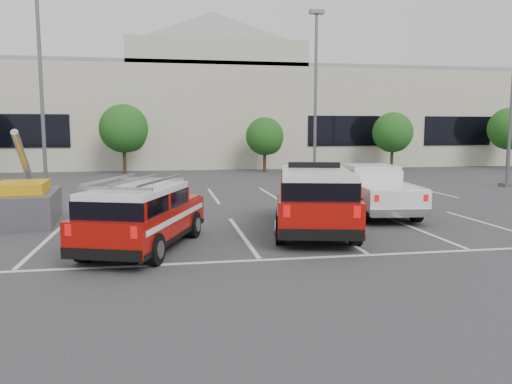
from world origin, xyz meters
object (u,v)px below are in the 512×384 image
white_pickup (373,194)px  ladder_suv (143,221)px  tree_right (393,134)px  utility_rig (19,205)px  convention_building (191,112)px  light_pole_left (41,85)px  tree_mid_right (266,138)px  fire_chief_suv (314,204)px  tree_mid_left (125,130)px  light_pole_mid (315,95)px  tree_far_right (510,130)px

white_pickup → ladder_suv: (-8.08, -4.37, 0.05)m
tree_right → utility_rig: 29.09m
convention_building → utility_rig: convention_building is taller
light_pole_left → convention_building: bearing=67.6°
white_pickup → ladder_suv: 9.18m
light_pole_left → tree_mid_right: bearing=37.5°
tree_right → fire_chief_suv: bearing=-120.5°
tree_mid_left → light_pole_mid: (11.91, -6.05, 2.14)m
tree_mid_left → fire_chief_suv: bearing=-72.0°
tree_right → white_pickup: (-9.75, -18.95, -2.08)m
tree_mid_right → ladder_suv: (-7.82, -23.31, -1.76)m
tree_far_right → tree_mid_left: bearing=180.0°
light_pole_mid → tree_mid_right: bearing=107.5°
tree_mid_right → tree_far_right: bearing=0.0°
convention_building → tree_far_right: convention_building is taller
tree_right → light_pole_mid: size_ratio=0.43×
tree_mid_right → white_pickup: size_ratio=0.69×
light_pole_left → tree_far_right: bearing=16.9°
tree_mid_right → utility_rig: tree_mid_right is taller
white_pickup → tree_far_right: bearing=50.2°
tree_mid_left → tree_far_right: 30.00m
white_pickup → tree_right: bearing=69.2°
convention_building → fire_chief_suv: (2.03, -31.70, -3.88)m
tree_right → light_pole_mid: bearing=-143.2°
convention_building → tree_right: (14.91, -9.82, -1.95)m
tree_right → convention_building: bearing=146.6°
tree_right → utility_rig: tree_right is taller
light_pole_mid → tree_far_right: bearing=18.5°
tree_right → ladder_suv: size_ratio=0.88×
fire_chief_suv → tree_mid_left: bearing=121.3°
white_pickup → tree_mid_left: bearing=124.8°
convention_building → tree_mid_left: convention_building is taller
convention_building → ladder_suv: convention_building is taller
tree_right → light_pole_mid: 10.38m
tree_mid_right → ladder_suv: 24.65m
light_pole_left → light_pole_mid: size_ratio=1.00×
light_pole_left → utility_rig: light_pole_left is taller
light_pole_left → light_pole_mid: same height
tree_mid_right → ladder_suv: bearing=-108.5°
ladder_suv → utility_rig: 5.96m
tree_right → tree_mid_right: bearing=-180.0°
tree_mid_right → light_pole_mid: size_ratio=0.39×
tree_right → light_pole_mid: (-8.09, -6.05, 2.41)m
tree_right → white_pickup: 21.41m
tree_far_right → light_pole_left: 34.65m
fire_chief_suv → ladder_suv: 5.15m
tree_far_right → convention_building: bearing=158.5°
convention_building → light_pole_mid: (6.82, -15.86, 0.47)m
convention_building → ladder_suv: bearing=-95.0°
ladder_suv → white_pickup: bearing=48.0°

